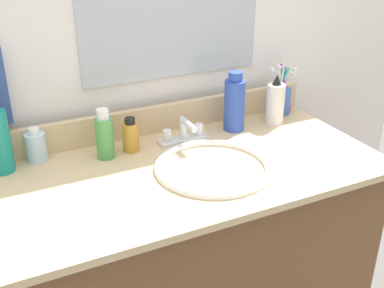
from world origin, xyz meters
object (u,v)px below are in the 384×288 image
at_px(bottle_gel_clear, 36,146).
at_px(cup_blue_plastic, 281,99).
at_px(bottle_oil_amber, 131,136).
at_px(bottle_lotion_white, 275,102).
at_px(bottle_shampoo_blue, 234,103).
at_px(bottle_toner_green, 105,136).
at_px(faucet, 184,134).

xyz_separation_m(bottle_gel_clear, cup_blue_plastic, (0.85, -0.01, 0.01)).
bearing_deg(bottle_oil_amber, bottle_gel_clear, 167.42).
bearing_deg(bottle_gel_clear, bottle_lotion_white, -5.21).
height_order(bottle_shampoo_blue, bottle_toner_green, bottle_shampoo_blue).
distance_m(faucet, bottle_shampoo_blue, 0.20).
bearing_deg(bottle_toner_green, bottle_oil_amber, 6.56).
xyz_separation_m(bottle_shampoo_blue, bottle_oil_amber, (-0.36, -0.00, -0.04)).
xyz_separation_m(bottle_gel_clear, bottle_shampoo_blue, (0.62, -0.06, 0.05)).
bearing_deg(bottle_oil_amber, faucet, -5.58).
bearing_deg(bottle_toner_green, bottle_lotion_white, -0.20).
relative_size(bottle_shampoo_blue, cup_blue_plastic, 1.05).
height_order(bottle_lotion_white, cup_blue_plastic, cup_blue_plastic).
bearing_deg(faucet, bottle_gel_clear, 170.11).
relative_size(bottle_toner_green, cup_blue_plastic, 0.80).
height_order(bottle_oil_amber, bottle_toner_green, bottle_toner_green).
height_order(faucet, bottle_lotion_white, bottle_lotion_white).
height_order(bottle_shampoo_blue, cup_blue_plastic, bottle_shampoo_blue).
distance_m(bottle_shampoo_blue, bottle_lotion_white, 0.15).
distance_m(bottle_shampoo_blue, bottle_toner_green, 0.44).
relative_size(bottle_oil_amber, bottle_lotion_white, 0.62).
distance_m(bottle_gel_clear, bottle_lotion_white, 0.78).
xyz_separation_m(bottle_oil_amber, bottle_lotion_white, (0.51, -0.01, 0.03)).
relative_size(bottle_oil_amber, cup_blue_plastic, 0.57).
relative_size(faucet, bottle_lotion_white, 0.94).
relative_size(faucet, bottle_toner_green, 1.06).
height_order(bottle_gel_clear, bottle_toner_green, bottle_toner_green).
bearing_deg(bottle_shampoo_blue, bottle_toner_green, -178.57).
bearing_deg(cup_blue_plastic, bottle_lotion_white, -138.64).
height_order(bottle_gel_clear, bottle_oil_amber, bottle_oil_amber).
distance_m(faucet, bottle_lotion_white, 0.34).
distance_m(bottle_shampoo_blue, bottle_oil_amber, 0.36).
bearing_deg(bottle_toner_green, faucet, -1.63).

